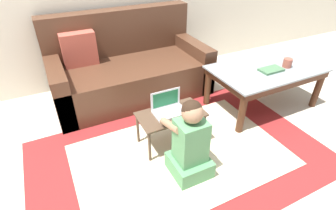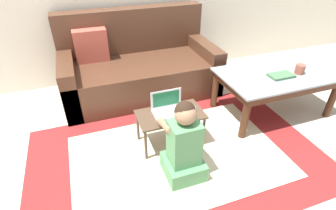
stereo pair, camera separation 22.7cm
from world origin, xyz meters
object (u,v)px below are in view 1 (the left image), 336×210
at_px(book_on_table, 271,70).
at_px(computer_mouse, 192,106).
at_px(person_seated, 190,144).
at_px(cup_on_table, 287,63).
at_px(laptop, 169,109).
at_px(couch, 128,69).
at_px(laptop_desk, 171,117).
at_px(coffee_table, 266,73).

bearing_deg(book_on_table, computer_mouse, -176.81).
xyz_separation_m(person_seated, cup_on_table, (1.42, 0.44, 0.21)).
height_order(laptop, book_on_table, laptop).
relative_size(couch, computer_mouse, 15.50).
bearing_deg(laptop, computer_mouse, -6.59).
bearing_deg(book_on_table, person_seated, -160.10).
distance_m(computer_mouse, book_on_table, 0.98).
bearing_deg(laptop_desk, coffee_table, 6.26).
bearing_deg(cup_on_table, person_seated, -162.99).
distance_m(couch, coffee_table, 1.54).
distance_m(person_seated, cup_on_table, 1.50).
bearing_deg(coffee_table, laptop, -175.02).
distance_m(laptop_desk, person_seated, 0.38).
bearing_deg(couch, coffee_table, -37.95).
relative_size(laptop, book_on_table, 1.14).
height_order(couch, computer_mouse, couch).
height_order(couch, book_on_table, couch).
distance_m(coffee_table, book_on_table, 0.11).
relative_size(laptop, person_seated, 0.41).
distance_m(couch, person_seated, 1.46).
distance_m(couch, cup_on_table, 1.75).
distance_m(coffee_table, computer_mouse, 1.00).
bearing_deg(laptop, couch, 90.64).
bearing_deg(coffee_table, person_seated, -157.28).
distance_m(couch, book_on_table, 1.58).
bearing_deg(cup_on_table, book_on_table, 179.42).
height_order(couch, laptop_desk, couch).
height_order(cup_on_table, book_on_table, cup_on_table).
relative_size(person_seated, cup_on_table, 7.36).
height_order(person_seated, cup_on_table, person_seated).
xyz_separation_m(couch, person_seated, (-0.01, -1.46, -0.01)).
xyz_separation_m(laptop, person_seated, (-0.03, -0.41, -0.06)).
bearing_deg(book_on_table, coffee_table, 77.56).
bearing_deg(laptop_desk, cup_on_table, 2.19).
distance_m(laptop_desk, computer_mouse, 0.21).
relative_size(computer_mouse, book_on_table, 0.46).
height_order(computer_mouse, book_on_table, book_on_table).
distance_m(computer_mouse, person_seated, 0.45).
height_order(laptop, computer_mouse, laptop).
bearing_deg(book_on_table, cup_on_table, -0.58).
height_order(laptop, person_seated, person_seated).
xyz_separation_m(laptop_desk, laptop, (-0.01, 0.03, 0.07)).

